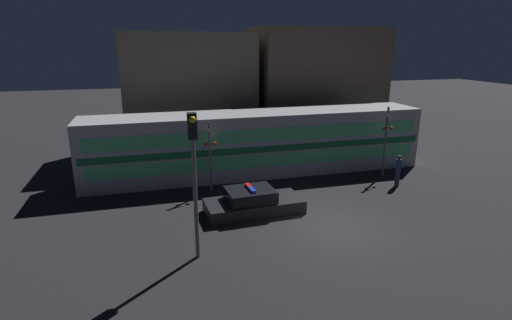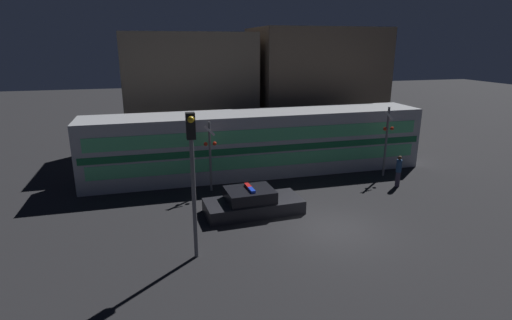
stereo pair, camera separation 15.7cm
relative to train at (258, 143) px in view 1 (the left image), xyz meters
name	(u,v)px [view 1 (the left image)]	position (x,y,z in m)	size (l,w,h in m)	color
ground_plane	(335,229)	(1.07, -8.28, -1.85)	(120.00, 120.00, 0.00)	black
train	(258,143)	(0.00, 0.00, 0.00)	(20.06, 3.08, 3.69)	#B7BABF
police_car	(253,203)	(-1.83, -5.72, -1.38)	(4.56, 2.15, 1.28)	black
pedestrian	(398,170)	(6.74, -4.37, -0.95)	(0.29, 0.29, 1.74)	#3F384C
crossing_signal_near	(386,138)	(7.01, -2.58, 0.42)	(0.66, 0.29, 4.11)	slate
crossing_signal_far	(210,153)	(-3.23, -2.39, 0.22)	(0.66, 0.29, 3.72)	slate
traffic_light_corner	(194,166)	(-4.83, -9.05, 1.67)	(0.30, 0.46, 5.36)	slate
building_left	(189,92)	(-3.16, 7.39, 2.30)	(9.13, 5.56, 8.30)	#726656
building_center	(312,85)	(6.72, 7.63, 2.50)	(9.59, 7.00, 8.70)	brown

